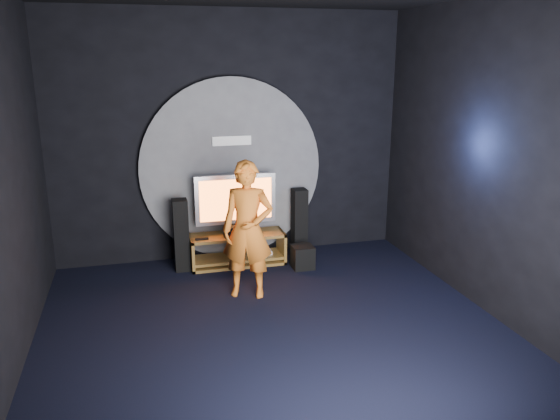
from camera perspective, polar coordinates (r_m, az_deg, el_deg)
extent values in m
plane|color=black|center=(6.04, -0.56, -12.54)|extent=(5.00, 5.00, 0.00)
cube|color=black|center=(7.84, -5.21, 7.56)|extent=(5.00, 0.04, 3.50)
cube|color=black|center=(3.16, 10.79, -5.19)|extent=(5.00, 0.04, 3.50)
cube|color=black|center=(6.51, 21.32, 4.84)|extent=(0.04, 5.00, 3.50)
cylinder|color=#515156|center=(7.86, -5.06, 4.26)|extent=(2.60, 0.08, 2.60)
cube|color=white|center=(7.74, -5.06, 7.23)|extent=(0.55, 0.03, 0.13)
cube|color=olive|center=(7.71, -4.49, -2.66)|extent=(1.33, 0.45, 0.04)
cube|color=olive|center=(7.82, -4.44, -4.96)|extent=(1.29, 0.42, 0.04)
cube|color=olive|center=(7.70, -9.21, -4.48)|extent=(0.04, 0.45, 0.45)
cube|color=olive|center=(7.91, 0.16, -3.69)|extent=(0.04, 0.45, 0.45)
cube|color=olive|center=(7.76, -4.46, -3.82)|extent=(0.03, 0.40, 0.29)
cube|color=olive|center=(7.85, -4.43, -5.50)|extent=(1.33, 0.45, 0.04)
cube|color=white|center=(7.88, -1.72, -4.41)|extent=(0.22, 0.16, 0.05)
cube|color=#BCBBC3|center=(7.76, -4.59, -2.22)|extent=(0.36, 0.22, 0.04)
cylinder|color=#BCBBC3|center=(7.74, -4.60, -1.73)|extent=(0.07, 0.07, 0.10)
cube|color=#BCBBC3|center=(7.63, -4.67, 1.14)|extent=(1.13, 0.06, 0.70)
cube|color=orange|center=(7.60, -4.62, 1.08)|extent=(1.01, 0.01, 0.58)
cube|color=black|center=(7.58, -4.36, -2.22)|extent=(0.40, 0.15, 0.15)
cube|color=black|center=(7.52, -8.17, -3.02)|extent=(0.18, 0.05, 0.02)
cube|color=black|center=(7.58, -10.29, -2.61)|extent=(0.20, 0.22, 1.01)
cube|color=black|center=(8.04, 2.03, -1.30)|extent=(0.20, 0.22, 1.01)
cube|color=black|center=(7.65, 2.37, -4.92)|extent=(0.29, 0.29, 0.32)
imported|color=orange|center=(6.59, -3.40, -2.09)|extent=(0.72, 0.59, 1.69)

